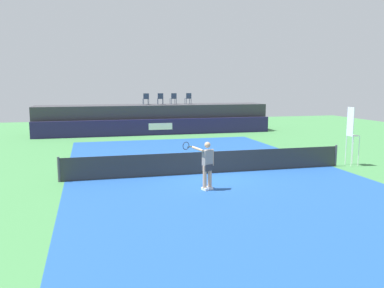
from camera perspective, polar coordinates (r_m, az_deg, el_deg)
ground_plane at (r=20.33m, az=0.02°, el=-2.35°), size 48.00×48.00×0.00m
court_inner at (r=17.50m, az=2.47°, el=-4.14°), size 12.00×22.00×0.00m
sponsor_wall at (r=30.42m, az=-4.93°, el=2.39°), size 18.00×0.22×1.20m
spectator_platform at (r=32.14m, az=-5.48°, el=3.61°), size 18.00×2.80×2.20m
spectator_chair_far_left at (r=32.02m, az=-6.54°, el=6.43°), size 0.45×0.45×0.89m
spectator_chair_left at (r=32.25m, az=-4.50°, el=6.48°), size 0.48×0.48×0.89m
spectator_chair_center at (r=32.39m, az=-2.65°, el=6.50°), size 0.47×0.47×0.89m
spectator_chair_right at (r=32.66m, az=-0.53°, el=6.53°), size 0.47×0.47×0.89m
umpire_chair at (r=20.36m, az=21.64°, el=1.57°), size 0.47×0.47×2.76m
tennis_net at (r=17.41m, az=2.48°, el=-2.63°), size 12.40×0.02×0.95m
net_post_near at (r=16.72m, az=-18.34°, el=-3.44°), size 0.10×0.10×1.00m
net_post_far at (r=20.08m, az=19.68°, el=-1.55°), size 0.10×0.10×1.00m
tennis_player at (r=14.63m, az=2.09°, el=-2.84°), size 1.01×1.07×1.77m
tennis_ball at (r=24.60m, az=-0.23°, el=-0.35°), size 0.07×0.07×0.07m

